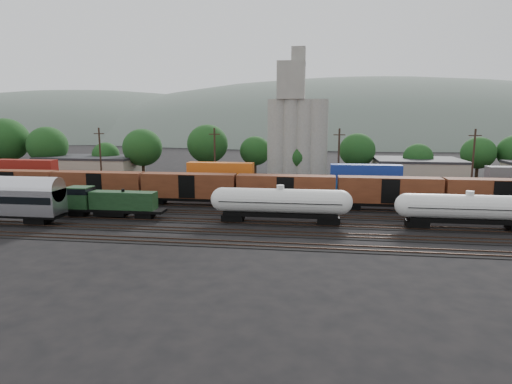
# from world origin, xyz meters

# --- Properties ---
(ground) EXTENTS (600.00, 600.00, 0.00)m
(ground) POSITION_xyz_m (0.00, 0.00, 0.00)
(ground) COLOR black
(tracks) EXTENTS (180.00, 33.20, 0.20)m
(tracks) POSITION_xyz_m (0.00, 0.00, 0.05)
(tracks) COLOR black
(tracks) RESTS_ON ground
(green_locomotive) EXTENTS (15.37, 2.71, 4.07)m
(green_locomotive) POSITION_xyz_m (-21.26, -5.00, 2.34)
(green_locomotive) COLOR black
(green_locomotive) RESTS_ON ground
(tank_car_a) EXTENTS (18.70, 3.35, 4.90)m
(tank_car_a) POSITION_xyz_m (3.26, -5.00, 2.89)
(tank_car_a) COLOR silver
(tank_car_a) RESTS_ON ground
(tank_car_b) EXTENTS (17.83, 3.19, 4.67)m
(tank_car_b) POSITION_xyz_m (26.71, -5.00, 2.77)
(tank_car_b) COLOR silver
(tank_car_b) RESTS_ON ground
(orange_locomotive) EXTENTS (16.42, 2.74, 4.10)m
(orange_locomotive) POSITION_xyz_m (-0.08, 10.00, 2.36)
(orange_locomotive) COLOR black
(orange_locomotive) RESTS_ON ground
(boxcar_string) EXTENTS (122.80, 2.90, 4.20)m
(boxcar_string) POSITION_xyz_m (-4.43, 5.00, 3.12)
(boxcar_string) COLOR black
(boxcar_string) RESTS_ON ground
(container_wall) EXTENTS (160.00, 2.60, 5.80)m
(container_wall) POSITION_xyz_m (-12.49, 15.00, 2.52)
(container_wall) COLOR black
(container_wall) RESTS_ON ground
(grain_silo) EXTENTS (13.40, 5.00, 29.00)m
(grain_silo) POSITION_xyz_m (3.28, 36.00, 11.26)
(grain_silo) COLOR gray
(grain_silo) RESTS_ON ground
(industrial_sheds) EXTENTS (119.38, 17.26, 5.10)m
(industrial_sheds) POSITION_xyz_m (6.63, 35.25, 2.56)
(industrial_sheds) COLOR #9E937F
(industrial_sheds) RESTS_ON ground
(tree_band) EXTENTS (160.82, 20.93, 13.92)m
(tree_band) POSITION_xyz_m (-6.83, 37.28, 7.09)
(tree_band) COLOR black
(tree_band) RESTS_ON ground
(utility_poles) EXTENTS (122.20, 0.36, 12.00)m
(utility_poles) POSITION_xyz_m (0.00, 22.00, 6.21)
(utility_poles) COLOR black
(utility_poles) RESTS_ON ground
(distant_hills) EXTENTS (860.00, 286.00, 130.00)m
(distant_hills) POSITION_xyz_m (23.92, 260.00, -20.56)
(distant_hills) COLOR #59665B
(distant_hills) RESTS_ON ground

